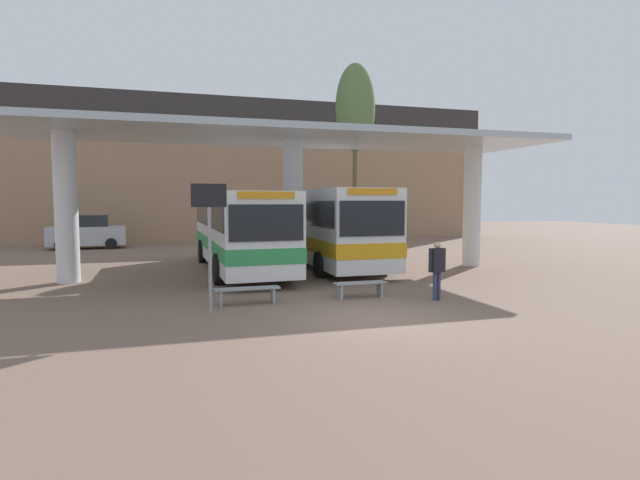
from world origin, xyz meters
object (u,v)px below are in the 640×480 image
object	(u,v)px
transit_bus_left_bay	(239,227)
pedestrian_waiting	(437,265)
waiting_bench_near_pillar	(247,292)
info_sign_platform	(209,221)
transit_bus_center_bay	(327,224)
poplar_tree_behind_left	(355,109)
parked_car_street	(87,232)
waiting_bench_mid_platform	(360,286)

from	to	relation	value
transit_bus_left_bay	pedestrian_waiting	bearing A→B (deg)	118.22
waiting_bench_near_pillar	info_sign_platform	distance (m)	2.34
waiting_bench_near_pillar	pedestrian_waiting	bearing A→B (deg)	-10.87
info_sign_platform	pedestrian_waiting	distance (m)	6.54
transit_bus_center_bay	waiting_bench_near_pillar	distance (m)	8.85
transit_bus_center_bay	waiting_bench_near_pillar	world-z (taller)	transit_bus_center_bay
poplar_tree_behind_left	parked_car_street	xyz separation A→B (m)	(-15.93, 3.79, -7.56)
waiting_bench_mid_platform	transit_bus_left_bay	bearing A→B (deg)	110.45
waiting_bench_mid_platform	poplar_tree_behind_left	distance (m)	18.43
pedestrian_waiting	poplar_tree_behind_left	xyz separation A→B (m)	(3.69, 16.53, 7.51)
transit_bus_left_bay	pedestrian_waiting	world-z (taller)	transit_bus_left_bay
poplar_tree_behind_left	pedestrian_waiting	bearing A→B (deg)	-102.60
transit_bus_left_bay	pedestrian_waiting	size ratio (longest dim) A/B	6.68
info_sign_platform	poplar_tree_behind_left	distance (m)	20.01
waiting_bench_mid_platform	pedestrian_waiting	xyz separation A→B (m)	(1.97, -1.03, 0.70)
info_sign_platform	waiting_bench_near_pillar	bearing A→B (deg)	31.02
transit_bus_left_bay	info_sign_platform	bearing A→B (deg)	75.86
info_sign_platform	parked_car_street	size ratio (longest dim) A/B	0.74
pedestrian_waiting	waiting_bench_near_pillar	bearing A→B (deg)	150.79
waiting_bench_near_pillar	parked_car_street	size ratio (longest dim) A/B	0.40
transit_bus_center_bay	info_sign_platform	size ratio (longest dim) A/B	3.23
waiting_bench_mid_platform	pedestrian_waiting	bearing A→B (deg)	-27.51
transit_bus_left_bay	transit_bus_center_bay	distance (m)	3.95
waiting_bench_mid_platform	parked_car_street	xyz separation A→B (m)	(-10.27, 19.30, 0.65)
transit_bus_left_bay	poplar_tree_behind_left	bearing A→B (deg)	-136.21
transit_bus_left_bay	poplar_tree_behind_left	size ratio (longest dim) A/B	1.01
waiting_bench_mid_platform	transit_bus_center_bay	bearing A→B (deg)	80.09
waiting_bench_near_pillar	pedestrian_waiting	world-z (taller)	pedestrian_waiting
info_sign_platform	poplar_tree_behind_left	bearing A→B (deg)	57.98
waiting_bench_mid_platform	info_sign_platform	world-z (taller)	info_sign_platform
poplar_tree_behind_left	parked_car_street	world-z (taller)	poplar_tree_behind_left
transit_bus_left_bay	parked_car_street	bearing A→B (deg)	-59.32
pedestrian_waiting	parked_car_street	bearing A→B (deg)	102.72
poplar_tree_behind_left	transit_bus_center_bay	bearing A→B (deg)	-118.28
transit_bus_center_bay	poplar_tree_behind_left	size ratio (longest dim) A/B	0.95
info_sign_platform	pedestrian_waiting	bearing A→B (deg)	-3.57
pedestrian_waiting	waiting_bench_mid_platform	bearing A→B (deg)	134.15
pedestrian_waiting	transit_bus_left_bay	bearing A→B (deg)	101.23
transit_bus_center_bay	pedestrian_waiting	distance (m)	8.46
transit_bus_left_bay	waiting_bench_near_pillar	distance (m)	7.32
transit_bus_center_bay	waiting_bench_mid_platform	xyz separation A→B (m)	(-1.29, -7.36, -1.52)
transit_bus_center_bay	poplar_tree_behind_left	distance (m)	11.41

